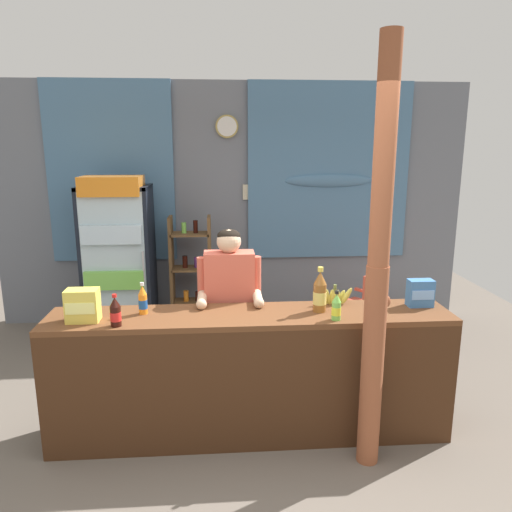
# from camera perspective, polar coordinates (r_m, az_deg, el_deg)

# --- Properties ---
(ground_plane) EXTENTS (7.71, 7.71, 0.00)m
(ground_plane) POSITION_cam_1_polar(r_m,az_deg,el_deg) (4.57, -1.85, -15.00)
(ground_plane) COLOR #665B51
(back_wall_curtained) EXTENTS (5.64, 0.22, 2.87)m
(back_wall_curtained) POSITION_cam_1_polar(r_m,az_deg,el_deg) (5.90, -2.65, 6.61)
(back_wall_curtained) COLOR slate
(back_wall_curtained) RESTS_ON ground
(stall_counter) EXTENTS (2.92, 0.51, 0.95)m
(stall_counter) POSITION_cam_1_polar(r_m,az_deg,el_deg) (3.55, -0.49, -13.13)
(stall_counter) COLOR brown
(stall_counter) RESTS_ON ground
(timber_post) EXTENTS (0.17, 0.15, 2.79)m
(timber_post) POSITION_cam_1_polar(r_m,az_deg,el_deg) (3.16, 14.18, -2.18)
(timber_post) COLOR #995133
(timber_post) RESTS_ON ground
(drink_fridge) EXTENTS (0.74, 0.61, 1.83)m
(drink_fridge) POSITION_cam_1_polar(r_m,az_deg,el_deg) (5.51, -16.00, 0.52)
(drink_fridge) COLOR black
(drink_fridge) RESTS_ON ground
(bottle_shelf_rack) EXTENTS (0.48, 0.28, 1.36)m
(bottle_shelf_rack) POSITION_cam_1_polar(r_m,az_deg,el_deg) (5.66, -7.69, -1.89)
(bottle_shelf_rack) COLOR brown
(bottle_shelf_rack) RESTS_ON ground
(plastic_lawn_chair) EXTENTS (0.62, 0.62, 0.86)m
(plastic_lawn_chair) POSITION_cam_1_polar(r_m,az_deg,el_deg) (5.28, 12.75, -5.55)
(plastic_lawn_chair) COLOR #E5563D
(plastic_lawn_chair) RESTS_ON ground
(shopkeeper) EXTENTS (0.51, 0.42, 1.51)m
(shopkeeper) POSITION_cam_1_polar(r_m,az_deg,el_deg) (3.86, -3.14, -5.07)
(shopkeeper) COLOR #28282D
(shopkeeper) RESTS_ON ground
(soda_bottle_iced_tea) EXTENTS (0.10, 0.10, 0.33)m
(soda_bottle_iced_tea) POSITION_cam_1_polar(r_m,az_deg,el_deg) (3.53, 7.56, -4.33)
(soda_bottle_iced_tea) COLOR brown
(soda_bottle_iced_tea) RESTS_ON stall_counter
(soda_bottle_orange_soda) EXTENTS (0.06, 0.06, 0.23)m
(soda_bottle_orange_soda) POSITION_cam_1_polar(r_m,az_deg,el_deg) (3.56, -13.25, -5.16)
(soda_bottle_orange_soda) COLOR orange
(soda_bottle_orange_soda) RESTS_ON stall_counter
(soda_bottle_cola) EXTENTS (0.07, 0.07, 0.22)m
(soda_bottle_cola) POSITION_cam_1_polar(r_m,az_deg,el_deg) (3.37, -16.30, -6.45)
(soda_bottle_cola) COLOR black
(soda_bottle_cola) RESTS_ON stall_counter
(soda_bottle_lime_soda) EXTENTS (0.07, 0.07, 0.21)m
(soda_bottle_lime_soda) POSITION_cam_1_polar(r_m,az_deg,el_deg) (3.39, 9.48, -6.05)
(soda_bottle_lime_soda) COLOR #75C64C
(soda_bottle_lime_soda) RESTS_ON stall_counter
(snack_box_instant_noodle) EXTENTS (0.22, 0.14, 0.23)m
(snack_box_instant_noodle) POSITION_cam_1_polar(r_m,az_deg,el_deg) (3.52, -19.83, -5.52)
(snack_box_instant_noodle) COLOR #EAD14C
(snack_box_instant_noodle) RESTS_ON stall_counter
(snack_box_biscuit) EXTENTS (0.19, 0.11, 0.20)m
(snack_box_biscuit) POSITION_cam_1_polar(r_m,az_deg,el_deg) (3.83, 18.86, -4.16)
(snack_box_biscuit) COLOR #3D75B7
(snack_box_biscuit) RESTS_ON stall_counter
(banana_bunch) EXTENTS (0.28, 0.05, 0.16)m
(banana_bunch) POSITION_cam_1_polar(r_m,az_deg,el_deg) (3.72, 9.41, -4.79)
(banana_bunch) COLOR #CCC14C
(banana_bunch) RESTS_ON stall_counter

